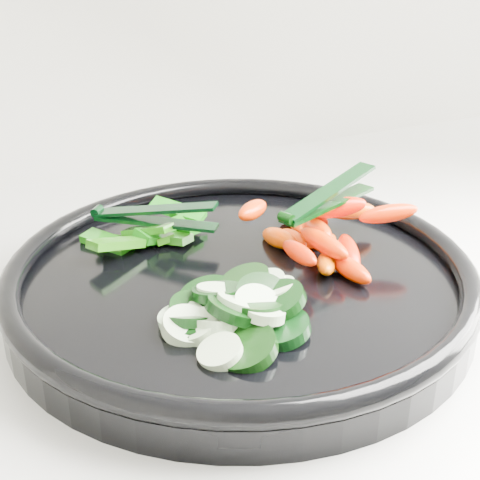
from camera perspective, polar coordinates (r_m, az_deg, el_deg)
name	(u,v)px	position (r m, az deg, el deg)	size (l,w,h in m)	color
veggie_tray	(240,279)	(0.54, 0.00, -3.32)	(0.38, 0.38, 0.04)	black
cucumber_pile	(228,313)	(0.47, -1.05, -6.25)	(0.12, 0.13, 0.04)	black
carrot_pile	(321,229)	(0.57, 6.91, 0.90)	(0.15, 0.15, 0.06)	#E91000
pepper_pile	(149,234)	(0.59, -7.75, 0.52)	(0.12, 0.09, 0.03)	#1B700A
tong_carrot	(327,199)	(0.56, 7.40, 3.53)	(0.11, 0.05, 0.02)	black
tong_pepper	(152,215)	(0.59, -7.56, 2.10)	(0.10, 0.08, 0.02)	black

